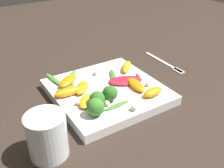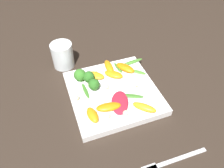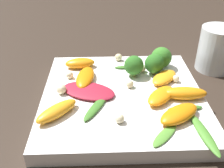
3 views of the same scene
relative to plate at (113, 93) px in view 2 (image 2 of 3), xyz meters
name	(u,v)px [view 2 (image 2 of 3)]	position (x,y,z in m)	size (l,w,h in m)	color
ground_plane	(113,95)	(0.00, 0.00, -0.01)	(2.40, 2.40, 0.00)	#2D231C
plate	(113,93)	(0.00, 0.00, 0.00)	(0.29, 0.29, 0.03)	white
drinking_glass	(63,55)	(-0.13, 0.22, 0.04)	(0.08, 0.08, 0.10)	white
fork	(169,162)	(0.06, -0.28, -0.01)	(0.19, 0.02, 0.01)	silver
radicchio_leaf_0	(121,102)	(0.00, -0.06, 0.02)	(0.09, 0.11, 0.01)	maroon
orange_segment_0	(144,107)	(0.06, -0.11, 0.02)	(0.07, 0.07, 0.02)	orange
orange_segment_1	(109,67)	(0.02, 0.11, 0.02)	(0.03, 0.08, 0.02)	orange
orange_segment_2	(114,74)	(0.03, 0.07, 0.02)	(0.07, 0.07, 0.02)	orange
orange_segment_3	(96,75)	(-0.04, 0.08, 0.02)	(0.07, 0.07, 0.01)	orange
orange_segment_4	(92,115)	(-0.10, -0.08, 0.02)	(0.04, 0.06, 0.02)	orange
orange_segment_5	(109,107)	(-0.04, -0.07, 0.02)	(0.08, 0.04, 0.02)	orange
orange_segment_6	(125,68)	(0.08, 0.08, 0.02)	(0.07, 0.08, 0.02)	orange
broccoli_floret_0	(89,77)	(-0.06, 0.07, 0.04)	(0.04, 0.04, 0.04)	#7A9E51
broccoli_floret_1	(80,75)	(-0.09, 0.09, 0.04)	(0.04, 0.04, 0.04)	#84AD5B
broccoli_floret_2	(94,84)	(-0.06, 0.03, 0.04)	(0.04, 0.04, 0.04)	#7A9E51
arugula_sprig_0	(138,72)	(0.12, 0.05, 0.01)	(0.06, 0.05, 0.00)	#518E33
arugula_sprig_1	(132,62)	(0.12, 0.11, 0.02)	(0.09, 0.03, 0.01)	#47842D
arugula_sprig_2	(131,96)	(0.05, -0.05, 0.02)	(0.08, 0.05, 0.01)	#3D7528
arugula_sprig_3	(118,68)	(0.06, 0.10, 0.02)	(0.02, 0.06, 0.01)	#3D7528
arugula_sprig_4	(86,91)	(-0.09, 0.03, 0.02)	(0.02, 0.08, 0.01)	#3D7528
macadamia_nut_0	(108,116)	(-0.05, -0.10, 0.02)	(0.01, 0.01, 0.01)	beige
macadamia_nut_1	(137,85)	(0.08, -0.01, 0.02)	(0.01, 0.01, 0.01)	beige
macadamia_nut_2	(107,87)	(-0.02, 0.01, 0.02)	(0.01, 0.01, 0.01)	beige
macadamia_nut_3	(95,71)	(-0.03, 0.11, 0.02)	(0.01, 0.01, 0.01)	beige
macadamia_nut_4	(127,113)	(0.00, -0.11, 0.02)	(0.02, 0.02, 0.02)	beige
macadamia_nut_5	(77,99)	(-0.13, 0.00, 0.02)	(0.02, 0.02, 0.02)	beige
macadamia_nut_6	(88,85)	(-0.07, 0.05, 0.02)	(0.01, 0.01, 0.01)	beige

